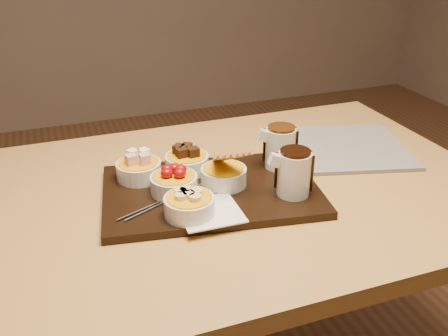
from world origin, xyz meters
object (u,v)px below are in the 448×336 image
object	(u,v)px
dining_table	(230,224)
pitcher_milk_chocolate	(280,148)
bowl_strawberries	(174,184)
newspaper	(335,148)
serving_board	(211,191)
pitcher_dark_chocolate	(294,174)

from	to	relation	value
dining_table	pitcher_milk_chocolate	world-z (taller)	pitcher_milk_chocolate
bowl_strawberries	newspaper	bearing A→B (deg)	12.80
dining_table	serving_board	world-z (taller)	serving_board
pitcher_milk_chocolate	pitcher_dark_chocolate	bearing A→B (deg)	-94.40
bowl_strawberries	pitcher_milk_chocolate	bearing A→B (deg)	7.36
pitcher_dark_chocolate	newspaper	bearing A→B (deg)	50.16
dining_table	pitcher_milk_chocolate	size ratio (longest dim) A/B	12.65
serving_board	bowl_strawberries	world-z (taller)	bowl_strawberries
dining_table	newspaper	size ratio (longest dim) A/B	3.37
serving_board	bowl_strawberries	xyz separation A→B (m)	(-0.08, 0.01, 0.03)
bowl_strawberries	pitcher_milk_chocolate	xyz separation A→B (m)	(0.26, 0.03, 0.03)
bowl_strawberries	pitcher_dark_chocolate	xyz separation A→B (m)	(0.23, -0.09, 0.03)
pitcher_milk_chocolate	newspaper	xyz separation A→B (m)	(0.20, 0.07, -0.06)
bowl_strawberries	pitcher_milk_chocolate	distance (m)	0.27
newspaper	pitcher_dark_chocolate	bearing A→B (deg)	-124.08
dining_table	bowl_strawberries	xyz separation A→B (m)	(-0.13, -0.01, 0.14)
dining_table	serving_board	distance (m)	0.12
pitcher_dark_chocolate	pitcher_milk_chocolate	xyz separation A→B (m)	(0.03, 0.13, 0.00)
pitcher_milk_chocolate	newspaper	world-z (taller)	pitcher_milk_chocolate
pitcher_dark_chocolate	newspaper	size ratio (longest dim) A/B	0.27
pitcher_milk_chocolate	bowl_strawberries	bearing A→B (deg)	-163.61
pitcher_milk_chocolate	dining_table	bearing A→B (deg)	-161.82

